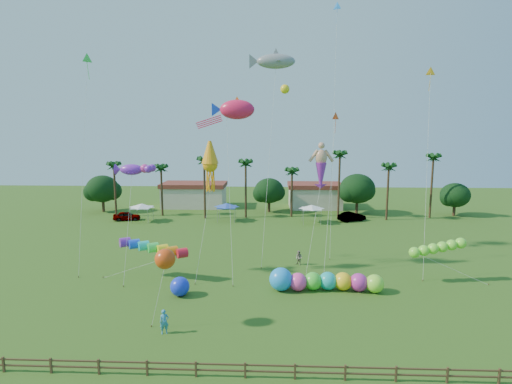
{
  "coord_description": "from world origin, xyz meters",
  "views": [
    {
      "loc": [
        1.56,
        -28.16,
        14.72
      ],
      "look_at": [
        0.0,
        10.0,
        9.0
      ],
      "focal_mm": 28.0,
      "sensor_mm": 36.0,
      "label": 1
    }
  ],
  "objects_px": {
    "car_b": "(352,217)",
    "spectator_b": "(299,258)",
    "spectator_a": "(164,322)",
    "caterpillar_inflatable": "(322,281)",
    "car_a": "(127,216)",
    "blue_ball": "(180,286)"
  },
  "relations": [
    {
      "from": "car_a",
      "to": "spectator_b",
      "type": "xyz_separation_m",
      "value": [
        27.55,
        -21.8,
        0.06
      ]
    },
    {
      "from": "caterpillar_inflatable",
      "to": "car_b",
      "type": "bearing_deg",
      "value": 74.04
    },
    {
      "from": "car_b",
      "to": "spectator_b",
      "type": "distance_m",
      "value": 25.04
    },
    {
      "from": "spectator_b",
      "to": "blue_ball",
      "type": "xyz_separation_m",
      "value": [
        -11.36,
        -9.01,
        0.07
      ]
    },
    {
      "from": "car_a",
      "to": "caterpillar_inflatable",
      "type": "bearing_deg",
      "value": -148.27
    },
    {
      "from": "spectator_a",
      "to": "blue_ball",
      "type": "relative_size",
      "value": 1.04
    },
    {
      "from": "car_b",
      "to": "spectator_b",
      "type": "relative_size",
      "value": 2.89
    },
    {
      "from": "car_a",
      "to": "car_b",
      "type": "relative_size",
      "value": 0.94
    },
    {
      "from": "spectator_a",
      "to": "caterpillar_inflatable",
      "type": "xyz_separation_m",
      "value": [
        12.57,
        8.63,
        -0.0
      ]
    },
    {
      "from": "car_a",
      "to": "blue_ball",
      "type": "bearing_deg",
      "value": -165.7
    },
    {
      "from": "car_b",
      "to": "caterpillar_inflatable",
      "type": "distance_m",
      "value": 31.29
    },
    {
      "from": "spectator_b",
      "to": "caterpillar_inflatable",
      "type": "height_order",
      "value": "caterpillar_inflatable"
    },
    {
      "from": "spectator_b",
      "to": "car_b",
      "type": "bearing_deg",
      "value": 102.39
    },
    {
      "from": "car_b",
      "to": "spectator_b",
      "type": "xyz_separation_m",
      "value": [
        -10.32,
        -22.81,
        0.04
      ]
    },
    {
      "from": "spectator_a",
      "to": "spectator_b",
      "type": "distance_m",
      "value": 19.28
    },
    {
      "from": "caterpillar_inflatable",
      "to": "car_a",
      "type": "bearing_deg",
      "value": 135.28
    },
    {
      "from": "spectator_b",
      "to": "caterpillar_inflatable",
      "type": "relative_size",
      "value": 0.15
    },
    {
      "from": "car_b",
      "to": "caterpillar_inflatable",
      "type": "height_order",
      "value": "caterpillar_inflatable"
    },
    {
      "from": "spectator_a",
      "to": "spectator_b",
      "type": "xyz_separation_m",
      "value": [
        10.93,
        15.88,
        -0.1
      ]
    },
    {
      "from": "spectator_a",
      "to": "spectator_b",
      "type": "bearing_deg",
      "value": 33.05
    },
    {
      "from": "car_a",
      "to": "spectator_a",
      "type": "bearing_deg",
      "value": -169.61
    },
    {
      "from": "spectator_b",
      "to": "car_a",
      "type": "bearing_deg",
      "value": 178.37
    }
  ]
}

